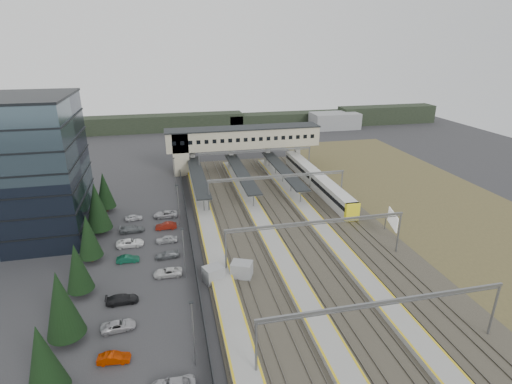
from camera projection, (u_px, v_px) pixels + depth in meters
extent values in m
plane|color=#2B2B2D|center=(231.00, 246.00, 67.14)|extent=(220.00, 220.00, 0.00)
cube|color=#394C56|center=(4.00, 172.00, 66.32)|extent=(24.00, 18.00, 24.00)
cube|color=black|center=(15.00, 218.00, 69.39)|extent=(24.30, 18.30, 0.25)
cube|color=black|center=(11.00, 200.00, 68.16)|extent=(24.30, 18.30, 0.25)
cube|color=black|center=(6.00, 181.00, 66.93)|extent=(24.30, 18.30, 0.25)
cube|color=black|center=(1.00, 162.00, 65.70)|extent=(24.30, 18.30, 0.25)
cone|color=black|center=(43.00, 358.00, 37.22)|extent=(3.90, 3.90, 7.50)
cylinder|color=black|center=(68.00, 336.00, 45.99)|extent=(0.44, 0.44, 1.20)
cone|color=black|center=(61.00, 304.00, 44.38)|extent=(4.26, 4.26, 8.20)
cylinder|color=black|center=(82.00, 291.00, 54.18)|extent=(0.44, 0.44, 1.20)
cone|color=black|center=(77.00, 267.00, 52.82)|extent=(3.54, 3.54, 6.80)
cylinder|color=black|center=(92.00, 258.00, 62.37)|extent=(0.44, 0.44, 1.20)
cone|color=black|center=(88.00, 236.00, 60.98)|extent=(3.64, 3.64, 7.00)
cylinder|color=black|center=(101.00, 230.00, 71.48)|extent=(0.44, 0.44, 1.20)
cone|color=black|center=(97.00, 206.00, 69.81)|extent=(4.42, 4.42, 8.50)
cylinder|color=black|center=(107.00, 209.00, 80.58)|extent=(0.44, 0.44, 1.20)
cone|color=black|center=(104.00, 190.00, 79.15)|extent=(3.74, 3.74, 7.20)
imported|color=#9D2500|center=(114.00, 358.00, 42.86)|extent=(3.54, 1.52, 1.14)
imported|color=#A9A8AD|center=(118.00, 326.00, 47.69)|extent=(4.19, 2.23, 1.12)
imported|color=black|center=(122.00, 299.00, 52.50)|extent=(4.22, 1.86, 1.21)
imported|color=#0F4832|center=(128.00, 259.00, 62.16)|extent=(3.48, 1.28, 1.14)
imported|color=white|center=(130.00, 243.00, 66.96)|extent=(4.50, 2.13, 1.24)
imported|color=#555A5D|center=(132.00, 229.00, 71.78)|extent=(4.51, 2.04, 1.28)
imported|color=#B9BABE|center=(134.00, 217.00, 76.63)|extent=(3.42, 1.65, 1.12)
imported|color=silver|center=(168.00, 272.00, 58.57)|extent=(4.30, 2.14, 1.17)
imported|color=slate|center=(167.00, 255.00, 63.40)|extent=(3.94, 1.88, 1.11)
imported|color=#ABACB0|center=(167.00, 239.00, 68.21)|extent=(3.65, 1.53, 1.23)
imported|color=maroon|center=(166.00, 226.00, 73.03)|extent=(3.85, 1.42, 1.26)
imported|color=#ADADB1|center=(166.00, 214.00, 77.84)|extent=(4.83, 2.55, 1.30)
cylinder|color=slate|center=(193.00, 335.00, 41.29)|extent=(0.16, 0.16, 8.00)
cube|color=black|center=(191.00, 302.00, 39.86)|extent=(0.50, 0.25, 0.15)
cylinder|color=slate|center=(184.00, 254.00, 56.77)|extent=(0.16, 0.16, 8.00)
cube|color=black|center=(182.00, 229.00, 55.33)|extent=(0.50, 0.25, 0.15)
cylinder|color=slate|center=(178.00, 206.00, 73.15)|extent=(0.16, 0.16, 8.00)
cube|color=black|center=(177.00, 185.00, 71.72)|extent=(0.50, 0.25, 0.15)
cylinder|color=slate|center=(175.00, 175.00, 89.54)|extent=(0.16, 0.16, 8.00)
cube|color=black|center=(174.00, 158.00, 88.11)|extent=(0.50, 0.25, 0.15)
cube|color=#26282B|center=(190.00, 232.00, 69.99)|extent=(0.08, 90.00, 2.00)
cube|color=gray|center=(242.00, 270.00, 57.97)|extent=(3.59, 3.19, 2.46)
cube|color=gray|center=(213.00, 274.00, 56.94)|extent=(3.24, 3.00, 2.41)
cube|color=#332F28|center=(290.00, 226.00, 74.14)|extent=(34.00, 90.00, 0.20)
cube|color=#59544C|center=(222.00, 232.00, 71.44)|extent=(0.08, 90.00, 0.14)
cube|color=#59544C|center=(230.00, 231.00, 71.74)|extent=(0.08, 90.00, 0.14)
cube|color=#59544C|center=(244.00, 230.00, 72.27)|extent=(0.08, 90.00, 0.14)
cube|color=#59544C|center=(252.00, 229.00, 72.57)|extent=(0.08, 90.00, 0.14)
cube|color=#59544C|center=(276.00, 227.00, 73.51)|extent=(0.08, 90.00, 0.14)
cube|color=#59544C|center=(284.00, 226.00, 73.81)|extent=(0.08, 90.00, 0.14)
cube|color=#59544C|center=(297.00, 225.00, 74.34)|extent=(0.08, 90.00, 0.14)
cube|color=#59544C|center=(304.00, 224.00, 74.64)|extent=(0.08, 90.00, 0.14)
cube|color=#59544C|center=(327.00, 222.00, 75.58)|extent=(0.08, 90.00, 0.14)
cube|color=#59544C|center=(334.00, 221.00, 75.88)|extent=(0.08, 90.00, 0.14)
cube|color=#59544C|center=(346.00, 220.00, 76.41)|extent=(0.08, 90.00, 0.14)
cube|color=#59544C|center=(353.00, 219.00, 76.70)|extent=(0.08, 90.00, 0.14)
cube|color=gray|center=(210.00, 233.00, 70.91)|extent=(3.20, 82.00, 0.90)
cube|color=gold|center=(201.00, 231.00, 70.45)|extent=(0.25, 82.00, 0.02)
cube|color=gold|center=(218.00, 229.00, 71.04)|extent=(0.25, 82.00, 0.02)
cube|color=gray|center=(264.00, 227.00, 72.98)|extent=(3.20, 82.00, 0.90)
cube|color=gold|center=(256.00, 226.00, 72.51)|extent=(0.25, 82.00, 0.02)
cube|color=gold|center=(272.00, 224.00, 73.11)|extent=(0.25, 82.00, 0.02)
cube|color=gray|center=(316.00, 222.00, 75.05)|extent=(3.20, 82.00, 0.90)
cube|color=gold|center=(308.00, 220.00, 74.58)|extent=(0.25, 82.00, 0.02)
cube|color=gold|center=(323.00, 219.00, 75.18)|extent=(0.25, 82.00, 0.02)
cube|color=black|center=(198.00, 175.00, 89.66)|extent=(3.00, 30.00, 0.25)
cube|color=slate|center=(198.00, 176.00, 89.72)|extent=(3.10, 30.00, 0.12)
cylinder|color=slate|center=(204.00, 203.00, 78.40)|extent=(0.20, 0.20, 3.10)
cylinder|color=slate|center=(201.00, 192.00, 84.32)|extent=(0.20, 0.20, 3.10)
cylinder|color=slate|center=(198.00, 182.00, 90.24)|extent=(0.20, 0.20, 3.10)
cylinder|color=slate|center=(196.00, 173.00, 96.15)|extent=(0.20, 0.20, 3.10)
cylinder|color=slate|center=(193.00, 165.00, 102.07)|extent=(0.20, 0.20, 3.10)
cube|color=black|center=(241.00, 172.00, 91.73)|extent=(3.00, 30.00, 0.25)
cube|color=slate|center=(241.00, 173.00, 91.79)|extent=(3.10, 30.00, 0.12)
cylinder|color=slate|center=(253.00, 199.00, 80.47)|extent=(0.20, 0.20, 3.10)
cylinder|color=slate|center=(247.00, 188.00, 86.39)|extent=(0.20, 0.20, 3.10)
cylinder|color=slate|center=(241.00, 179.00, 92.31)|extent=(0.20, 0.20, 3.10)
cylinder|color=slate|center=(236.00, 170.00, 98.22)|extent=(0.20, 0.20, 3.10)
cylinder|color=slate|center=(232.00, 163.00, 104.14)|extent=(0.20, 0.20, 3.10)
cube|color=black|center=(283.00, 169.00, 93.80)|extent=(3.00, 30.00, 0.25)
cube|color=slate|center=(283.00, 170.00, 93.85)|extent=(3.10, 30.00, 0.12)
cylinder|color=slate|center=(301.00, 195.00, 82.54)|extent=(0.20, 0.20, 3.10)
cylinder|color=slate|center=(291.00, 185.00, 88.46)|extent=(0.20, 0.20, 3.10)
cylinder|color=slate|center=(283.00, 176.00, 94.37)|extent=(0.20, 0.20, 3.10)
cylinder|color=slate|center=(276.00, 168.00, 100.29)|extent=(0.20, 0.20, 3.10)
cylinder|color=slate|center=(269.00, 160.00, 106.21)|extent=(0.20, 0.20, 3.10)
cube|color=tan|center=(243.00, 137.00, 104.50)|extent=(40.00, 6.00, 5.00)
cube|color=black|center=(243.00, 128.00, 103.58)|extent=(40.40, 6.40, 0.30)
cube|color=tan|center=(180.00, 152.00, 102.16)|extent=(4.00, 6.00, 11.00)
cube|color=black|center=(174.00, 144.00, 97.99)|extent=(1.00, 0.06, 1.00)
cube|color=black|center=(182.00, 143.00, 98.40)|extent=(1.00, 0.06, 1.00)
cube|color=black|center=(190.00, 143.00, 98.82)|extent=(1.00, 0.06, 1.00)
cube|color=black|center=(198.00, 142.00, 99.23)|extent=(1.00, 0.06, 1.00)
cube|color=black|center=(206.00, 142.00, 99.64)|extent=(1.00, 0.06, 1.00)
cube|color=black|center=(214.00, 141.00, 100.06)|extent=(1.00, 0.06, 1.00)
cube|color=black|center=(222.00, 141.00, 100.47)|extent=(1.00, 0.06, 1.00)
cube|color=black|center=(230.00, 141.00, 100.89)|extent=(1.00, 0.06, 1.00)
cube|color=black|center=(238.00, 140.00, 101.30)|extent=(1.00, 0.06, 1.00)
cube|color=black|center=(246.00, 140.00, 101.71)|extent=(1.00, 0.06, 1.00)
cube|color=black|center=(253.00, 139.00, 102.13)|extent=(1.00, 0.06, 1.00)
cube|color=black|center=(261.00, 139.00, 102.54)|extent=(1.00, 0.06, 1.00)
cube|color=black|center=(268.00, 139.00, 102.95)|extent=(1.00, 0.06, 1.00)
cube|color=black|center=(276.00, 138.00, 103.37)|extent=(1.00, 0.06, 1.00)
cube|color=black|center=(283.00, 138.00, 103.78)|extent=(1.00, 0.06, 1.00)
cube|color=black|center=(291.00, 137.00, 104.20)|extent=(1.00, 0.06, 1.00)
cube|color=black|center=(298.00, 137.00, 104.61)|extent=(1.00, 0.06, 1.00)
cube|color=black|center=(305.00, 137.00, 105.02)|extent=(1.00, 0.06, 1.00)
cube|color=black|center=(312.00, 136.00, 105.44)|extent=(1.00, 0.06, 1.00)
cube|color=gray|center=(187.00, 161.00, 103.37)|extent=(1.20, 1.60, 6.00)
cube|color=gray|center=(193.00, 161.00, 103.68)|extent=(1.20, 1.60, 6.00)
cube|color=gray|center=(231.00, 159.00, 105.75)|extent=(1.20, 1.60, 6.00)
cube|color=gray|center=(267.00, 156.00, 107.81)|extent=(1.20, 1.60, 6.00)
cube|color=gray|center=(297.00, 154.00, 109.57)|extent=(1.20, 1.60, 6.00)
cylinder|color=slate|center=(256.00, 350.00, 39.98)|extent=(0.28, 0.28, 7.00)
cylinder|color=slate|center=(494.00, 310.00, 45.77)|extent=(0.28, 0.28, 7.00)
cube|color=slate|center=(387.00, 302.00, 41.62)|extent=(28.40, 0.25, 0.35)
cube|color=slate|center=(386.00, 305.00, 41.77)|extent=(28.40, 0.12, 0.12)
cylinder|color=slate|center=(226.00, 252.00, 58.19)|extent=(0.28, 0.28, 7.00)
cylinder|color=slate|center=(398.00, 233.00, 63.98)|extent=(0.28, 0.28, 7.00)
cube|color=slate|center=(317.00, 222.00, 59.83)|extent=(28.40, 0.25, 0.35)
cube|color=slate|center=(317.00, 224.00, 59.97)|extent=(28.40, 0.12, 0.12)
cylinder|color=slate|center=(209.00, 198.00, 78.22)|extent=(0.28, 0.28, 7.00)
cylinder|color=slate|center=(341.00, 187.00, 84.01)|extent=(0.28, 0.28, 7.00)
cube|color=slate|center=(278.00, 176.00, 79.86)|extent=(28.40, 0.25, 0.35)
cube|color=slate|center=(278.00, 178.00, 80.00)|extent=(28.40, 0.12, 0.12)
cylinder|color=slate|center=(199.00, 168.00, 96.42)|extent=(0.28, 0.28, 7.00)
cylinder|color=slate|center=(309.00, 161.00, 102.21)|extent=(0.28, 0.28, 7.00)
cube|color=slate|center=(256.00, 150.00, 98.06)|extent=(28.40, 0.25, 0.35)
cube|color=slate|center=(256.00, 152.00, 98.21)|extent=(28.40, 0.12, 0.12)
cube|color=beige|center=(332.00, 194.00, 83.95)|extent=(2.75, 19.01, 3.53)
cube|color=black|center=(332.00, 193.00, 83.81)|extent=(2.80, 18.41, 0.88)
cube|color=slate|center=(332.00, 201.00, 84.50)|extent=(2.35, 17.61, 0.49)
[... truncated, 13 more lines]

